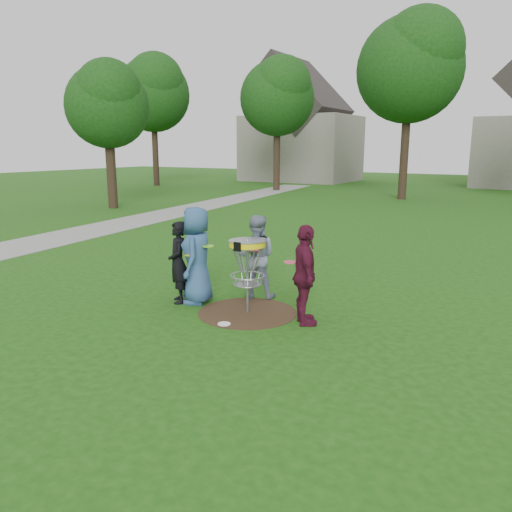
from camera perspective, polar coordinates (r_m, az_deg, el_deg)
The scene contains 11 objects.
ground at distance 9.12m, azimuth -0.98°, elevation -6.49°, with size 100.00×100.00×0.00m, color #19470F.
dirt_patch at distance 9.12m, azimuth -0.98°, elevation -6.47°, with size 1.80×1.80×0.01m, color #47331E.
concrete_path at distance 21.35m, azimuth -12.49°, elevation 4.19°, with size 2.20×40.00×0.02m, color #9E9E99.
player_blue at distance 9.54m, azimuth -6.79°, elevation 0.07°, with size 0.91×0.59×1.86m, color #2E5280.
player_black at distance 9.64m, azimuth -8.89°, elevation -0.73°, with size 0.58×0.38×1.58m, color black.
player_grey at distance 9.86m, azimuth 0.02°, elevation -0.06°, with size 0.80×0.63×1.65m, color gray.
player_maroon at distance 8.36m, azimuth 5.61°, elevation -2.21°, with size 1.00×0.42×1.71m, color #53132A.
disc_on_grass at distance 8.55m, azimuth -3.66°, elevation -7.77°, with size 0.22×0.22×0.02m, color white.
disc_golf_basket at distance 8.85m, azimuth -1.00°, elevation -0.24°, with size 0.66×0.67×1.38m.
held_discs at distance 9.16m, azimuth -2.49°, elevation 0.35°, with size 2.27×1.01×0.19m.
tree_row at distance 28.48m, azimuth 23.66°, elevation 17.98°, with size 51.20×17.42×9.90m.
Camera 1 is at (4.58, -7.32, 2.96)m, focal length 35.00 mm.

